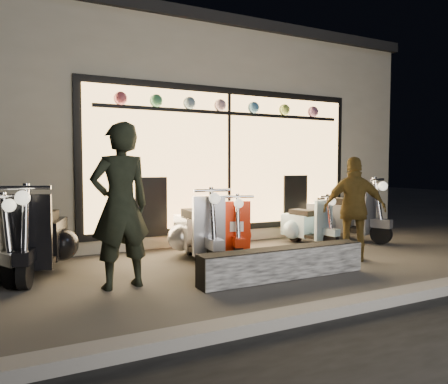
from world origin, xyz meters
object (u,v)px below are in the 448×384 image
at_px(man, 120,206).
at_px(woman, 355,209).
at_px(scooter_red, 231,230).
at_px(graffiti_barrier, 284,263).
at_px(scooter_silver, 197,231).

distance_m(man, woman, 3.53).
xyz_separation_m(scooter_red, woman, (1.44, -1.30, 0.40)).
height_order(graffiti_barrier, scooter_red, scooter_red).
xyz_separation_m(scooter_silver, scooter_red, (0.63, 0.06, -0.05)).
bearing_deg(graffiti_barrier, scooter_silver, 107.15).
height_order(graffiti_barrier, woman, woman).
distance_m(scooter_red, woman, 1.98).
relative_size(graffiti_barrier, woman, 1.48).
distance_m(scooter_silver, scooter_red, 0.64).
height_order(scooter_red, woman, woman).
bearing_deg(woman, graffiti_barrier, 48.20).
relative_size(scooter_red, man, 0.69).
xyz_separation_m(scooter_red, man, (-2.08, -1.15, 0.59)).
bearing_deg(man, scooter_red, -157.40).
relative_size(graffiti_barrier, scooter_red, 1.75).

